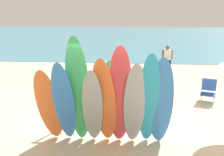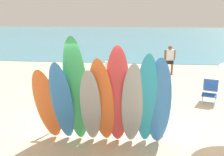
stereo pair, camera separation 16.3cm
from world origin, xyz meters
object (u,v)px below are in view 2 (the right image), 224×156
Objects in this scene: surfboard_blue_1 at (62,104)px; surfboard_grey_3 at (91,108)px; surfboard_orange_0 at (48,106)px; beachgoer_near_rack at (114,75)px; surfboard_grey_6 at (132,106)px; surfboard_blue_8 at (159,104)px; beach_chair_red at (210,90)px; surfboard_green_2 at (76,94)px; surfboard_red_5 at (118,98)px; surfboard_rack at (106,117)px; surfboard_orange_4 at (102,103)px; beachgoer_by_water at (170,58)px; surfboard_teal_7 at (147,102)px.

surfboard_grey_3 is at bearing -2.67° from surfboard_blue_1.
surfboard_orange_0 reaches higher than beachgoer_near_rack.
surfboard_orange_0 is 0.39m from surfboard_blue_1.
surfboard_grey_3 is at bearing 178.98° from surfboard_grey_6.
surfboard_blue_8 reaches higher than beach_chair_red.
surfboard_green_2 reaches higher than surfboard_red_5.
surfboard_rack is 1.26× the size of surfboard_orange_4.
surfboard_blue_1 is (-0.91, -0.72, 0.59)m from surfboard_rack.
beachgoer_by_water is 4.00m from beach_chair_red.
surfboard_grey_3 is 0.29m from surfboard_orange_4.
surfboard_teal_7 is at bearing -4.21° from surfboard_green_2.
surfboard_blue_8 is at bearing -3.56° from surfboard_grey_3.
surfboard_orange_4 is (1.28, -0.00, 0.13)m from surfboard_orange_0.
surfboard_orange_4 is 0.99m from surfboard_teal_7.
surfboard_grey_3 is (0.65, 0.01, -0.08)m from surfboard_blue_1.
surfboard_grey_3 is 1.25× the size of beachgoer_near_rack.
surfboard_orange_4 reaches higher than surfboard_blue_1.
surfboard_blue_8 reaches higher than surfboard_grey_6.
surfboard_rack is 7.09m from beachgoer_by_water.
surfboard_green_2 is at bearing 177.99° from surfboard_grey_6.
surfboard_grey_3 is (-0.27, -0.70, 0.51)m from surfboard_rack.
surfboard_teal_7 reaches higher than surfboard_grey_3.
surfboard_orange_0 is at bearing 176.39° from surfboard_grey_6.
surfboard_green_2 is at bearing 173.14° from surfboard_grey_3.
surfboard_grey_6 reaches higher than beachgoer_by_water.
surfboard_grey_3 is (1.02, -0.04, 0.01)m from surfboard_orange_0.
surfboard_orange_0 is at bearing -175.32° from surfboard_orange_4.
surfboard_green_2 is 1.62× the size of beachgoer_near_rack.
surfboard_blue_1 is at bearing -141.88° from surfboard_rack.
surfboard_green_2 is at bearing -173.65° from surfboard_blue_8.
surfboard_red_5 is (0.61, 0.03, 0.25)m from surfboard_grey_3.
surfboard_grey_6 reaches higher than surfboard_rack.
beachgoer_by_water is at bearing 80.07° from surfboard_teal_7.
surfboard_green_2 is 1.18× the size of surfboard_orange_4.
surfboard_teal_7 is at bearing -0.58° from surfboard_orange_0.
surfboard_orange_4 is 0.99× the size of surfboard_blue_8.
surfboard_grey_3 reaches higher than beach_chair_red.
surfboard_teal_7 is (1.25, 0.03, 0.18)m from surfboard_grey_3.
surfboard_green_2 reaches higher than surfboard_orange_0.
surfboard_green_2 is 1.17× the size of surfboard_blue_8.
surfboard_rack is 3.62× the size of beach_chair_red.
beachgoer_near_rack is at bearing 74.66° from surfboard_green_2.
surfboard_orange_0 is 0.98× the size of surfboard_grey_3.
surfboard_teal_7 is 3.25m from beachgoer_near_rack.
surfboard_orange_0 is at bearing 56.35° from beachgoer_by_water.
surfboard_blue_8 is at bearing 5.46° from surfboard_orange_4.
surfboard_teal_7 is 1.68× the size of beachgoer_by_water.
surfboard_rack is at bearing 34.25° from surfboard_blue_1.
beachgoer_by_water is (1.72, 7.33, -0.21)m from surfboard_grey_6.
surfboard_red_5 is 1.52× the size of beachgoer_near_rack.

